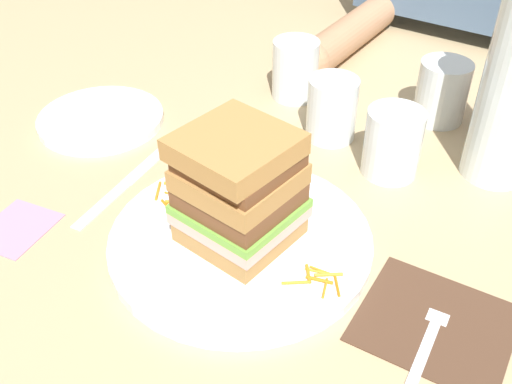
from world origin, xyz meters
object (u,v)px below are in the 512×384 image
at_px(napkin_dark, 435,323).
at_px(side_plate, 101,119).
at_px(main_plate, 241,240).
at_px(empty_tumbler_0, 332,109).
at_px(fork, 429,338).
at_px(juice_glass, 392,145).
at_px(sandwich, 239,190).
at_px(empty_tumbler_2, 442,92).
at_px(knife, 125,184).
at_px(napkin_pink, 16,228).
at_px(empty_tumbler_1, 295,69).

bearing_deg(napkin_dark, side_plate, 170.85).
relative_size(main_plate, empty_tumbler_0, 3.32).
xyz_separation_m(fork, juice_glass, (-0.14, 0.23, 0.04)).
bearing_deg(sandwich, empty_tumbler_2, 77.84).
relative_size(sandwich, empty_tumbler_2, 1.47).
distance_m(knife, juice_glass, 0.33).
bearing_deg(fork, empty_tumbler_0, 133.19).
height_order(main_plate, napkin_dark, main_plate).
height_order(knife, empty_tumbler_0, empty_tumbler_0).
bearing_deg(napkin_dark, napkin_pink, -163.31).
xyz_separation_m(knife, empty_tumbler_1, (0.06, 0.31, 0.04)).
distance_m(fork, juice_glass, 0.27).
height_order(napkin_dark, empty_tumbler_1, empty_tumbler_1).
height_order(napkin_dark, napkin_pink, same).
xyz_separation_m(napkin_dark, juice_glass, (-0.14, 0.20, 0.04)).
distance_m(napkin_dark, fork, 0.02).
bearing_deg(empty_tumbler_1, empty_tumbler_0, -35.35).
bearing_deg(main_plate, sandwich, -118.45).
bearing_deg(main_plate, empty_tumbler_1, 111.25).
xyz_separation_m(sandwich, knife, (-0.18, 0.01, -0.07)).
distance_m(knife, side_plate, 0.16).
distance_m(fork, side_plate, 0.54).
xyz_separation_m(napkin_dark, empty_tumbler_2, (-0.13, 0.36, 0.04)).
distance_m(main_plate, napkin_dark, 0.22).
height_order(sandwich, empty_tumbler_2, sandwich).
height_order(main_plate, empty_tumbler_1, empty_tumbler_1).
distance_m(main_plate, empty_tumbler_2, 0.39).
bearing_deg(empty_tumbler_1, sandwich, -68.84).
bearing_deg(side_plate, juice_glass, 17.03).
distance_m(napkin_dark, knife, 0.40).
relative_size(fork, empty_tumbler_0, 1.95).
distance_m(sandwich, juice_glass, 0.23).
bearing_deg(empty_tumbler_1, napkin_dark, -42.06).
height_order(juice_glass, empty_tumbler_2, same).
xyz_separation_m(side_plate, napkin_pink, (0.09, -0.22, -0.00)).
distance_m(juice_glass, side_plate, 0.41).
xyz_separation_m(sandwich, napkin_dark, (0.22, 0.01, -0.07)).
distance_m(empty_tumbler_0, side_plate, 0.33).
height_order(fork, side_plate, side_plate).
bearing_deg(empty_tumbler_1, side_plate, -130.22).
bearing_deg(empty_tumbler_0, main_plate, -84.29).
bearing_deg(knife, empty_tumbler_1, 79.68).
bearing_deg(main_plate, juice_glass, 70.53).
relative_size(knife, empty_tumbler_2, 2.30).
bearing_deg(napkin_pink, knife, 71.17).
xyz_separation_m(napkin_dark, napkin_pink, (-0.44, -0.13, -0.00)).
relative_size(sandwich, napkin_pink, 1.54).
bearing_deg(knife, juice_glass, 38.87).
height_order(knife, napkin_pink, same).
bearing_deg(knife, fork, -2.70).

